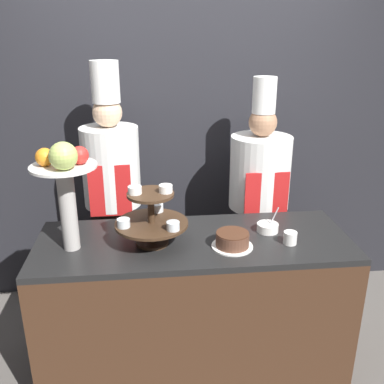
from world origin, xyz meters
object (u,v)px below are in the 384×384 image
at_px(cup_white, 290,238).
at_px(serving_bowl_far, 268,227).
at_px(tiered_stand, 151,217).
at_px(chef_left, 113,189).
at_px(cake_round, 232,240).
at_px(chef_center_left, 259,195).
at_px(fruit_pedestal, 65,177).

xyz_separation_m(cup_white, serving_bowl_far, (-0.08, 0.16, -0.01)).
distance_m(tiered_stand, chef_left, 0.68).
distance_m(cake_round, cup_white, 0.33).
height_order(chef_left, chef_center_left, chef_left).
distance_m(tiered_stand, cup_white, 0.78).
height_order(fruit_pedestal, serving_bowl_far, fruit_pedestal).
bearing_deg(tiered_stand, cake_round, -11.04).
bearing_deg(fruit_pedestal, chef_center_left, 28.77).
xyz_separation_m(fruit_pedestal, cup_white, (1.19, -0.05, -0.38)).
xyz_separation_m(fruit_pedestal, cake_round, (0.87, -0.06, -0.37)).
xyz_separation_m(fruit_pedestal, serving_bowl_far, (1.11, 0.11, -0.39)).
xyz_separation_m(tiered_stand, cake_round, (0.44, -0.08, -0.12)).
relative_size(cake_round, serving_bowl_far, 1.51).
relative_size(cake_round, chef_center_left, 0.13).
bearing_deg(fruit_pedestal, cake_round, -3.88).
distance_m(cup_white, chef_left, 1.24).
height_order(tiered_stand, chef_center_left, chef_center_left).
bearing_deg(tiered_stand, chef_left, 112.11).
height_order(serving_bowl_far, chef_center_left, chef_center_left).
height_order(cup_white, serving_bowl_far, serving_bowl_far).
xyz_separation_m(cake_round, cup_white, (0.33, 0.01, -0.01)).
xyz_separation_m(cup_white, chef_center_left, (0.00, 0.71, -0.01)).
bearing_deg(cup_white, cake_round, -178.94).
height_order(cup_white, chef_center_left, chef_center_left).
height_order(fruit_pedestal, chef_center_left, chef_center_left).
distance_m(fruit_pedestal, chef_center_left, 1.42).
bearing_deg(chef_center_left, tiered_stand, -140.52).
bearing_deg(chef_left, tiered_stand, -67.89).
relative_size(fruit_pedestal, serving_bowl_far, 4.05).
relative_size(serving_bowl_far, chef_left, 0.08).
distance_m(cup_white, serving_bowl_far, 0.18).
bearing_deg(chef_center_left, cup_white, -90.21).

